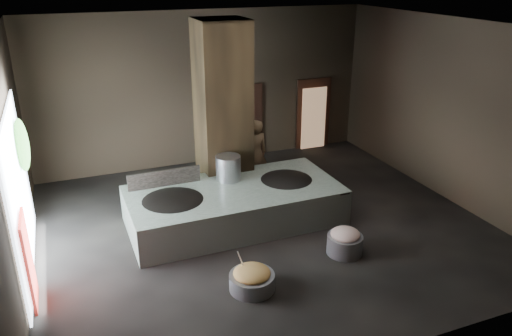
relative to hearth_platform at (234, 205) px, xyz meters
name	(u,v)px	position (x,y,z in m)	size (l,w,h in m)	color
floor	(263,227)	(0.54, -0.44, -0.47)	(10.00, 9.00, 0.10)	black
ceiling	(264,24)	(0.54, -0.44, 4.13)	(10.00, 9.00, 0.10)	black
back_wall	(204,89)	(0.54, 4.11, 1.83)	(10.00, 0.10, 4.50)	black
front_wall	(390,230)	(0.54, -4.99, 1.83)	(10.00, 0.10, 4.50)	black
left_wall	(7,166)	(-4.51, -0.44, 1.83)	(0.10, 9.00, 4.50)	black
right_wall	(449,110)	(5.59, -0.44, 1.83)	(0.10, 9.00, 4.50)	black
pillar	(223,113)	(0.24, 1.46, 1.83)	(1.20, 1.20, 4.50)	black
hearth_platform	(234,205)	(0.00, 0.00, 0.00)	(4.88, 2.33, 0.85)	#9FAD9C
platform_cap	(234,190)	(0.00, 0.00, 0.39)	(4.77, 2.29, 0.03)	black
wok_left	(173,204)	(-1.45, -0.05, 0.33)	(1.54, 1.54, 0.42)	black
wok_left_rim	(173,201)	(-1.45, -0.05, 0.40)	(1.57, 1.57, 0.05)	black
wok_right	(286,183)	(1.35, 0.05, 0.33)	(1.43, 1.43, 0.40)	black
wok_right_rim	(286,180)	(1.35, 0.05, 0.40)	(1.46, 1.46, 0.05)	black
stock_pot	(228,169)	(0.05, 0.55, 0.71)	(0.59, 0.59, 0.64)	#ABADB3
splash_guard	(164,179)	(-1.45, 0.75, 0.61)	(1.70, 0.06, 0.42)	black
cook	(255,153)	(1.23, 1.77, 0.51)	(0.68, 0.44, 1.87)	brown
veg_basin	(252,282)	(-0.59, -2.63, -0.27)	(0.86, 0.86, 0.32)	gray
veg_fill	(252,273)	(-0.59, -2.63, -0.07)	(0.70, 0.70, 0.22)	#A3A851
ladle	(241,261)	(-0.74, -2.48, 0.13)	(0.03, 0.03, 0.68)	#ABADB3
meat_basin	(345,244)	(1.68, -2.18, -0.22)	(0.75, 0.75, 0.41)	gray
meat_fill	(345,234)	(1.68, -2.18, 0.03)	(0.62, 0.62, 0.24)	tan
doorway_near	(244,123)	(1.74, 4.01, 0.68)	(1.18, 0.08, 2.38)	black
doorway_near_glow	(236,123)	(1.57, 4.25, 0.63)	(0.80, 0.04, 1.88)	#8C6647
doorway_far	(313,115)	(4.14, 4.01, 0.68)	(1.18, 0.08, 2.38)	black
doorway_far_glow	(314,118)	(4.05, 3.78, 0.63)	(0.84, 0.04, 2.00)	#8C6647
left_opening	(20,193)	(-4.41, -0.24, 1.18)	(0.04, 4.20, 3.10)	white
pavilion_sliver	(29,261)	(-4.34, -1.54, 0.43)	(0.05, 0.90, 1.70)	maroon
tree_silhouette	(22,145)	(-4.31, 0.86, 1.78)	(0.28, 1.10, 1.10)	#194714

